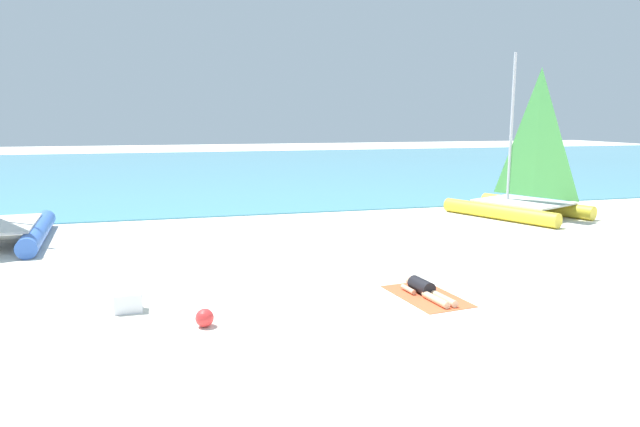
# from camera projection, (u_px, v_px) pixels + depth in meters

# --- Properties ---
(ground_plane) EXTENTS (120.00, 120.00, 0.00)m
(ground_plane) POSITION_uv_depth(u_px,v_px,m) (286.00, 228.00, 18.39)
(ground_plane) COLOR silver
(ocean_water) EXTENTS (120.00, 40.00, 0.05)m
(ocean_water) POSITION_uv_depth(u_px,v_px,m) (221.00, 168.00, 39.98)
(ocean_water) COLOR #4C9EB7
(ocean_water) RESTS_ON ground
(sailboat_yellow) EXTENTS (4.43, 5.28, 5.88)m
(sailboat_yellow) POSITION_uv_depth(u_px,v_px,m) (522.00, 193.00, 20.49)
(sailboat_yellow) COLOR yellow
(sailboat_yellow) RESTS_ON ground
(towel_left) EXTENTS (1.33, 2.02, 0.01)m
(towel_left) POSITION_uv_depth(u_px,v_px,m) (427.00, 296.00, 11.39)
(towel_left) COLOR #EA5933
(towel_left) RESTS_ON ground
(sunbather_left) EXTENTS (0.60, 1.57, 0.30)m
(sunbather_left) POSITION_uv_depth(u_px,v_px,m) (425.00, 289.00, 11.43)
(sunbather_left) COLOR black
(sunbather_left) RESTS_ON towel_left
(beach_ball) EXTENTS (0.32, 0.32, 0.32)m
(beach_ball) POSITION_uv_depth(u_px,v_px,m) (205.00, 318.00, 9.71)
(beach_ball) COLOR red
(beach_ball) RESTS_ON ground
(cooler_box) EXTENTS (0.50, 0.36, 0.36)m
(cooler_box) POSITION_uv_depth(u_px,v_px,m) (129.00, 302.00, 10.47)
(cooler_box) COLOR white
(cooler_box) RESTS_ON ground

